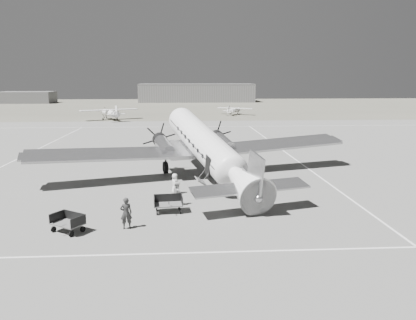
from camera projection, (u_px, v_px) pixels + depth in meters
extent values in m
plane|color=slate|center=(184.00, 183.00, 33.93)|extent=(260.00, 260.00, 0.00)
cube|color=silver|center=(185.00, 253.00, 20.23)|extent=(60.00, 0.15, 0.01)
cube|color=silver|center=(325.00, 180.00, 34.65)|extent=(0.15, 80.00, 0.01)
cube|color=silver|center=(13.00, 161.00, 42.65)|extent=(0.15, 60.00, 0.01)
cube|color=silver|center=(184.00, 127.00, 73.07)|extent=(90.00, 0.15, 0.01)
cube|color=#5C5A4D|center=(183.00, 106.00, 126.88)|extent=(260.00, 90.00, 0.01)
cube|color=slate|center=(197.00, 94.00, 151.05)|extent=(42.00, 14.00, 6.00)
cube|color=#555555|center=(196.00, 85.00, 150.39)|extent=(42.00, 14.00, 0.60)
cube|color=#555555|center=(27.00, 97.00, 142.78)|extent=(18.00, 10.00, 4.00)
imported|color=#2A2A2A|center=(126.00, 213.00, 23.38)|extent=(0.77, 0.60, 1.88)
imported|color=#B7B7B5|center=(178.00, 194.00, 27.75)|extent=(0.79, 0.92, 1.65)
imported|color=silver|center=(175.00, 184.00, 30.49)|extent=(0.52, 0.78, 1.57)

